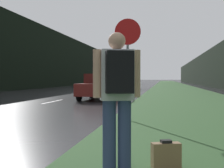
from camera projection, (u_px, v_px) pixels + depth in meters
name	position (u px, v px, depth m)	size (l,w,h in m)	color
grass_verge	(175.00, 88.00, 39.87)	(6.00, 240.00, 0.02)	#33562D
lane_stripe_c	(53.00, 102.00, 16.46)	(0.12, 3.00, 0.01)	silver
lane_stripe_d	(86.00, 95.00, 23.37)	(0.12, 3.00, 0.01)	silver
lane_stripe_e	(104.00, 91.00, 30.27)	(0.12, 3.00, 0.01)	silver
lane_stripe_f	(115.00, 89.00, 37.18)	(0.12, 3.00, 0.01)	silver
treeline_far_side	(68.00, 62.00, 52.51)	(2.00, 140.00, 7.94)	black
treeline_near_side	(212.00, 69.00, 48.70)	(2.00, 140.00, 5.43)	black
stop_sign	(128.00, 56.00, 8.99)	(0.76, 0.07, 2.95)	slate
hitchhiker_with_backpack	(117.00, 91.00, 4.11)	(0.61, 0.52, 1.84)	navy
suitcase	(166.00, 156.00, 4.19)	(0.41, 0.26, 0.40)	olive
car_passing_near	(100.00, 87.00, 18.21)	(1.89, 4.74, 1.49)	maroon
car_passing_far	(131.00, 83.00, 35.15)	(1.91, 4.13, 1.49)	#9E9EA3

